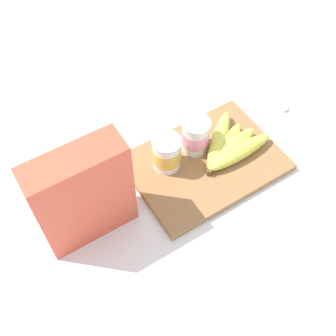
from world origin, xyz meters
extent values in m
plane|color=white|center=(0.00, 0.00, 0.00)|extent=(2.40, 2.40, 0.00)
cube|color=olive|center=(0.00, 0.00, 0.01)|extent=(0.35, 0.25, 0.02)
cube|color=#D85138|center=(-0.30, 0.00, 0.12)|extent=(0.19, 0.07, 0.24)
cylinder|color=white|center=(-0.08, 0.04, 0.06)|extent=(0.06, 0.06, 0.08)
cylinder|color=gold|center=(-0.08, 0.04, 0.06)|extent=(0.06, 0.06, 0.04)
cylinder|color=silver|center=(-0.08, 0.04, 0.10)|extent=(0.07, 0.07, 0.00)
cylinder|color=white|center=(0.00, 0.05, 0.06)|extent=(0.06, 0.06, 0.09)
cylinder|color=pink|center=(0.00, 0.05, 0.06)|extent=(0.06, 0.06, 0.04)
cylinder|color=silver|center=(0.00, 0.05, 0.11)|extent=(0.07, 0.07, 0.00)
ellipsoid|color=#D8DB51|center=(0.07, -0.03, 0.04)|extent=(0.18, 0.04, 0.04)
ellipsoid|color=#D8DB51|center=(0.06, -0.01, 0.04)|extent=(0.17, 0.08, 0.04)
ellipsoid|color=#D8DB51|center=(0.05, 0.00, 0.04)|extent=(0.16, 0.10, 0.03)
ellipsoid|color=#D8DB51|center=(0.05, 0.02, 0.04)|extent=(0.16, 0.14, 0.04)
cylinder|color=brown|center=(-0.02, -0.03, 0.03)|extent=(0.01, 0.01, 0.02)
cylinder|color=silver|center=(0.25, -0.01, 0.00)|extent=(0.07, 0.10, 0.01)
ellipsoid|color=silver|center=(0.28, 0.04, 0.01)|extent=(0.04, 0.04, 0.01)
camera|label=1|loc=(-0.39, -0.46, 0.83)|focal=46.01mm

